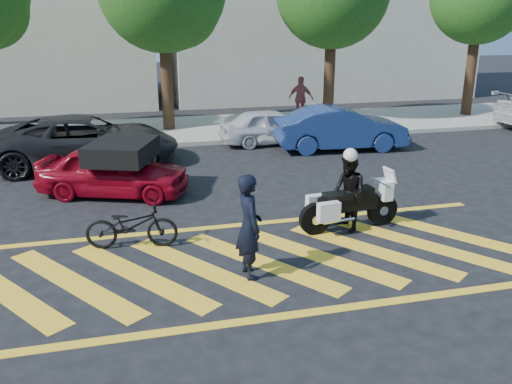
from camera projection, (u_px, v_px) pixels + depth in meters
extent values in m
plane|color=black|center=(235.00, 265.00, 9.84)|extent=(90.00, 90.00, 0.00)
cube|color=#9E998E|center=(169.00, 131.00, 20.87)|extent=(60.00, 5.00, 0.15)
cube|color=yellow|center=(4.00, 291.00, 8.93)|extent=(2.43, 3.21, 0.01)
cube|color=yellow|center=(74.00, 283.00, 9.18)|extent=(2.43, 3.21, 0.01)
cube|color=yellow|center=(140.00, 275.00, 9.44)|extent=(2.43, 3.21, 0.01)
cube|color=yellow|center=(202.00, 269.00, 9.70)|extent=(2.43, 3.21, 0.01)
cube|color=yellow|center=(262.00, 262.00, 9.96)|extent=(2.43, 3.21, 0.01)
cube|color=yellow|center=(318.00, 256.00, 10.21)|extent=(2.43, 3.21, 0.01)
cube|color=yellow|center=(371.00, 250.00, 10.47)|extent=(2.43, 3.21, 0.01)
cube|color=yellow|center=(422.00, 244.00, 10.73)|extent=(2.43, 3.21, 0.01)
cube|color=yellow|center=(471.00, 239.00, 10.99)|extent=(2.43, 3.21, 0.01)
cube|color=yellow|center=(262.00, 319.00, 8.09)|extent=(12.00, 0.20, 0.01)
cube|color=yellow|center=(216.00, 227.00, 11.59)|extent=(12.00, 0.20, 0.01)
cylinder|color=black|center=(167.00, 80.00, 20.26)|extent=(0.44, 0.44, 4.00)
sphere|color=#204E15|center=(179.00, 8.00, 19.88)|extent=(2.99, 2.99, 2.99)
cylinder|color=black|center=(329.00, 75.00, 21.79)|extent=(0.44, 0.44, 4.00)
sphere|color=#204E15|center=(343.00, 9.00, 21.41)|extent=(2.86, 2.86, 2.86)
cylinder|color=black|center=(471.00, 71.00, 23.31)|extent=(0.44, 0.44, 4.00)
sphere|color=#204E15|center=(486.00, 10.00, 22.95)|extent=(2.60, 2.60, 2.60)
imported|color=black|center=(249.00, 226.00, 9.18)|extent=(0.49, 0.70, 1.84)
imported|color=black|center=(132.00, 225.00, 10.45)|extent=(1.83, 0.87, 0.93)
cylinder|color=black|center=(315.00, 219.00, 11.13)|extent=(0.69, 0.21, 0.68)
cylinder|color=silver|center=(315.00, 219.00, 11.13)|extent=(0.22, 0.18, 0.20)
cylinder|color=black|center=(382.00, 210.00, 11.65)|extent=(0.69, 0.21, 0.68)
cylinder|color=silver|center=(382.00, 210.00, 11.65)|extent=(0.22, 0.18, 0.20)
cube|color=black|center=(348.00, 203.00, 11.29)|extent=(1.30, 0.39, 0.31)
cube|color=black|center=(361.00, 192.00, 11.32)|extent=(0.49, 0.35, 0.23)
cube|color=black|center=(337.00, 196.00, 11.15)|extent=(0.59, 0.40, 0.12)
cube|color=silver|center=(384.00, 189.00, 11.50)|extent=(0.27, 0.45, 0.41)
cube|color=silver|center=(317.00, 204.00, 11.35)|extent=(0.48, 0.23, 0.39)
cube|color=silver|center=(329.00, 212.00, 10.87)|extent=(0.48, 0.23, 0.39)
imported|color=black|center=(348.00, 193.00, 11.22)|extent=(0.69, 0.85, 1.63)
imported|color=maroon|center=(113.00, 171.00, 13.47)|extent=(4.01, 2.72, 1.27)
imported|color=black|center=(86.00, 141.00, 16.12)|extent=(5.51, 2.70, 1.51)
imported|color=silver|center=(272.00, 126.00, 18.89)|extent=(3.65, 1.54, 1.23)
imported|color=navy|center=(341.00, 128.00, 18.04)|extent=(4.49, 1.89, 1.44)
imported|color=#9C4747|center=(301.00, 98.00, 22.29)|extent=(1.10, 0.98, 1.79)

